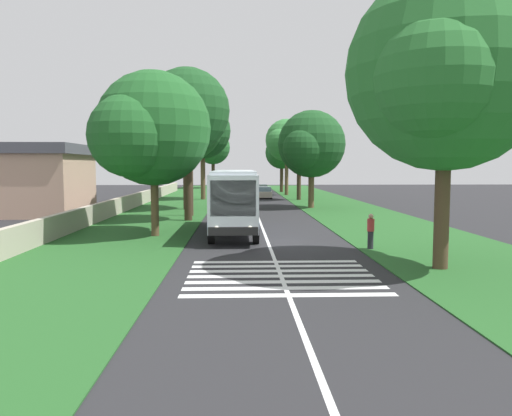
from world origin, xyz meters
TOP-DOWN VIEW (x-y plane):
  - ground at (0.00, 0.00)m, footprint 160.00×160.00m
  - grass_verge_left at (15.00, 8.20)m, footprint 120.00×8.00m
  - grass_verge_right at (15.00, -8.20)m, footprint 120.00×8.00m
  - centre_line at (15.00, 0.00)m, footprint 110.00×0.16m
  - coach_bus at (3.83, 1.80)m, footprint 11.16×2.62m
  - zebra_crossing at (-7.72, 0.00)m, footprint 5.85×6.80m
  - trailing_car_0 at (22.51, 1.62)m, footprint 4.30×1.78m
  - trailing_car_1 at (29.15, 1.65)m, footprint 4.30×1.78m
  - trailing_car_2 at (35.97, -1.64)m, footprint 4.30×1.78m
  - trailing_car_3 at (43.72, -1.61)m, footprint 4.30×1.78m
  - roadside_tree_left_0 at (63.46, 6.25)m, footprint 7.62×6.12m
  - roadside_tree_left_1 at (33.61, 5.93)m, footprint 7.72×6.59m
  - roadside_tree_left_2 at (2.89, 6.47)m, footprint 8.14×6.41m
  - roadside_tree_left_3 at (20.18, 6.62)m, footprint 8.84×7.22m
  - roadside_tree_left_4 at (10.69, 5.39)m, footprint 7.10×6.12m
  - roadside_tree_right_0 at (32.45, -5.37)m, footprint 5.94×4.77m
  - roadside_tree_right_1 at (50.27, -4.93)m, footprint 6.06×4.96m
  - roadside_tree_right_2 at (21.60, -5.23)m, footprint 7.56×6.35m
  - roadside_tree_right_3 at (42.27, -4.86)m, footprint 6.99×5.79m
  - roadside_tree_right_4 at (-6.36, -6.16)m, footprint 9.06×7.53m
  - utility_pole at (14.10, 5.25)m, footprint 0.24×1.40m
  - roadside_wall at (20.00, 11.60)m, footprint 70.00×0.40m
  - roadside_building at (16.08, 18.93)m, footprint 9.04×9.41m
  - pedestrian at (-2.14, -4.77)m, footprint 0.34×0.34m

SIDE VIEW (x-z plane):
  - ground at x=0.00m, z-range 0.00..0.00m
  - zebra_crossing at x=-7.72m, z-range 0.00..0.01m
  - centre_line at x=15.00m, z-range 0.00..0.01m
  - grass_verge_left at x=15.00m, z-range 0.00..0.04m
  - grass_verge_right at x=15.00m, z-range 0.00..0.04m
  - trailing_car_0 at x=22.51m, z-range -0.05..1.38m
  - trailing_car_1 at x=29.15m, z-range -0.05..1.38m
  - trailing_car_2 at x=35.97m, z-range -0.05..1.38m
  - trailing_car_3 at x=43.72m, z-range -0.05..1.38m
  - roadside_wall at x=20.00m, z-range 0.04..1.33m
  - pedestrian at x=-2.14m, z-range 0.06..1.75m
  - coach_bus at x=3.83m, z-range 0.28..4.01m
  - roadside_building at x=16.08m, z-range 0.05..5.80m
  - utility_pole at x=14.10m, z-range 0.18..7.42m
  - roadside_tree_right_1 at x=50.27m, z-range 1.63..10.09m
  - roadside_tree_left_2 at x=2.89m, z-range 1.25..10.51m
  - roadside_tree_right_2 at x=21.60m, z-range 1.29..10.49m
  - roadside_tree_right_0 at x=32.45m, z-range 2.00..10.95m
  - roadside_tree_left_0 at x=63.46m, z-range 1.94..12.20m
  - roadside_tree_right_3 at x=42.27m, z-range 2.14..12.47m
  - roadside_tree_right_4 at x=-6.36m, z-range 1.70..12.98m
  - roadside_tree_left_3 at x=20.18m, z-range 2.00..13.48m
  - roadside_tree_left_4 at x=10.69m, z-range 2.30..13.29m
  - roadside_tree_left_1 at x=33.61m, z-range 2.26..13.66m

